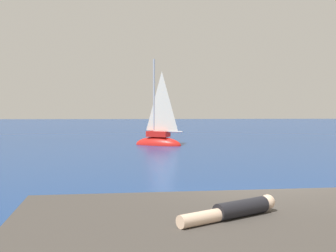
% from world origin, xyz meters
% --- Properties ---
extents(ground_plane, '(160.00, 160.00, 0.00)m').
position_xyz_m(ground_plane, '(0.00, 0.00, 0.00)').
color(ground_plane, navy).
extents(shore_ledge, '(7.80, 4.39, 0.71)m').
position_xyz_m(shore_ledge, '(-0.59, -2.89, 0.35)').
color(shore_ledge, '#423D38').
rests_on(shore_ledge, ground).
extents(boulder_inland, '(1.73, 1.86, 1.12)m').
position_xyz_m(boulder_inland, '(0.94, -0.63, 0.00)').
color(boulder_inland, '#394130').
rests_on(boulder_inland, ground).
extents(sailboat_near, '(3.11, 2.31, 5.68)m').
position_xyz_m(sailboat_near, '(-1.50, 17.46, 0.31)').
color(sailboat_near, red).
rests_on(sailboat_near, ground).
extents(person_sunbather, '(1.54, 1.09, 0.25)m').
position_xyz_m(person_sunbather, '(-1.21, -3.07, 0.82)').
color(person_sunbather, black).
rests_on(person_sunbather, shore_ledge).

